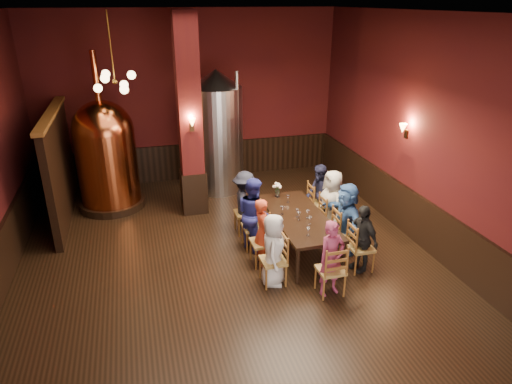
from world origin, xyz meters
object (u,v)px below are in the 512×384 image
object	(u,v)px
person_0	(273,250)
steel_vessel	(218,132)
dining_table	(299,219)
rose_vase	(278,188)
person_2	(253,213)
copper_kettle	(106,154)
person_1	(262,232)

from	to	relation	value
person_0	steel_vessel	world-z (taller)	steel_vessel
dining_table	rose_vase	distance (m)	1.05
rose_vase	person_2	bearing A→B (deg)	-137.01
dining_table	person_0	xyz separation A→B (m)	(-0.85, -1.00, -0.02)
copper_kettle	dining_table	bearing A→B (deg)	-40.85
person_2	rose_vase	size ratio (longest dim) A/B	4.61
rose_vase	dining_table	bearing A→B (deg)	-82.62
person_2	rose_vase	xyz separation A→B (m)	(0.72, 0.67, 0.21)
steel_vessel	rose_vase	size ratio (longest dim) A/B	9.52
person_0	rose_vase	size ratio (longest dim) A/B	4.08
steel_vessel	person_1	bearing A→B (deg)	-89.02
person_1	steel_vessel	bearing A→B (deg)	4.22
rose_vase	person_0	bearing A→B (deg)	-109.68
person_1	copper_kettle	distance (m)	4.54
person_1	copper_kettle	size ratio (longest dim) A/B	0.36
copper_kettle	rose_vase	distance (m)	4.16
person_2	rose_vase	world-z (taller)	person_2
dining_table	person_0	distance (m)	1.31
person_2	copper_kettle	bearing A→B (deg)	22.78
dining_table	person_0	size ratio (longest dim) A/B	1.80
dining_table	copper_kettle	distance (m)	4.88
person_0	steel_vessel	size ratio (longest dim) A/B	0.43
person_0	person_1	distance (m)	0.67
dining_table	person_0	world-z (taller)	person_0
steel_vessel	rose_vase	world-z (taller)	steel_vessel
person_0	steel_vessel	xyz separation A→B (m)	(-0.07, 4.60, 0.89)
steel_vessel	rose_vase	xyz separation A→B (m)	(0.79, -2.60, -0.60)
person_0	person_2	world-z (taller)	person_2
person_1	person_0	bearing A→B (deg)	-176.51
rose_vase	steel_vessel	bearing A→B (deg)	106.85
person_0	steel_vessel	distance (m)	4.69
steel_vessel	person_0	bearing A→B (deg)	-89.13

